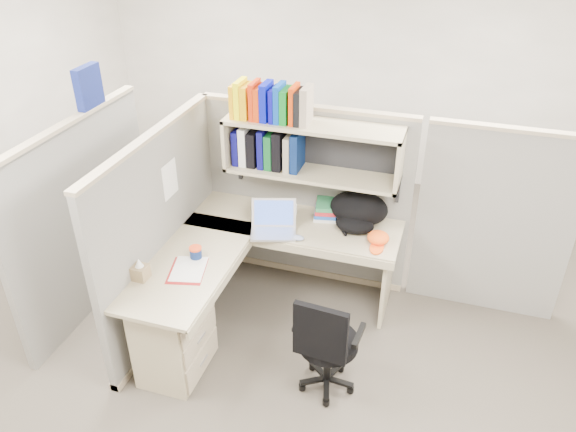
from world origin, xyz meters
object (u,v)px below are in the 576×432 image
(desk, at_px, (209,304))
(laptop, at_px, (273,220))
(backpack, at_px, (357,212))
(task_chair, at_px, (326,358))
(snack_canister, at_px, (196,252))

(desk, xyz_separation_m, laptop, (0.30, 0.64, 0.42))
(laptop, bearing_deg, backpack, 10.05)
(laptop, bearing_deg, task_chair, -66.95)
(snack_canister, bearing_deg, laptop, 47.46)
(snack_canister, xyz_separation_m, task_chair, (1.09, -0.30, -0.47))
(task_chair, bearing_deg, desk, 171.51)
(backpack, height_order, snack_canister, backpack)
(desk, relative_size, task_chair, 1.99)
(laptop, relative_size, backpack, 0.76)
(desk, xyz_separation_m, task_chair, (0.94, -0.14, -0.13))
(desk, bearing_deg, task_chair, -8.49)
(laptop, xyz_separation_m, snack_canister, (-0.45, -0.49, -0.08))
(backpack, height_order, task_chair, backpack)
(laptop, height_order, task_chair, laptop)
(snack_canister, bearing_deg, backpack, 36.83)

